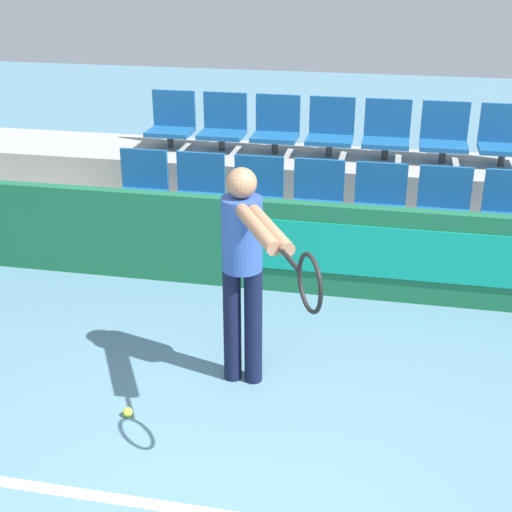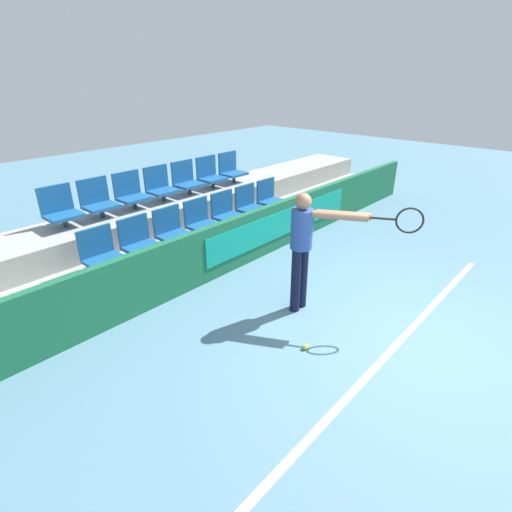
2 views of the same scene
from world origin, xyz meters
name	(u,v)px [view 1 (image 1 of 2)]	position (x,y,z in m)	size (l,w,h in m)	color
barrier_wall	(310,248)	(0.03, 3.05, 0.43)	(11.91, 0.14, 0.87)	#19603D
bleacher_tier_front	(314,246)	(0.00, 3.68, 0.20)	(11.51, 1.08, 0.40)	#9E9E99
bleacher_tier_middle	(327,192)	(0.00, 4.75, 0.40)	(11.51, 1.08, 0.80)	#9E9E99
stadium_chair_0	(142,184)	(-1.82, 3.81, 0.68)	(0.50, 0.42, 0.62)	#333333
stadium_chair_1	(199,188)	(-1.21, 3.81, 0.68)	(0.50, 0.42, 0.62)	#333333
stadium_chair_2	(257,192)	(-0.61, 3.81, 0.68)	(0.50, 0.42, 0.62)	#333333
stadium_chair_3	(317,196)	(0.00, 3.81, 0.68)	(0.50, 0.42, 0.62)	#333333
stadium_chair_4	(380,200)	(0.61, 3.81, 0.68)	(0.50, 0.42, 0.62)	#333333
stadium_chair_5	(444,204)	(1.21, 3.81, 0.68)	(0.50, 0.42, 0.62)	#333333
stadium_chair_6	(510,209)	(1.82, 3.81, 0.68)	(0.50, 0.42, 0.62)	#333333
stadium_chair_7	(172,122)	(-1.82, 4.89, 1.07)	(0.50, 0.42, 0.62)	#333333
stadium_chair_8	(223,125)	(-1.21, 4.89, 1.07)	(0.50, 0.42, 0.62)	#333333
stadium_chair_9	(276,127)	(-0.61, 4.89, 1.07)	(0.50, 0.42, 0.62)	#333333
stadium_chair_10	(331,130)	(0.00, 4.89, 1.07)	(0.50, 0.42, 0.62)	#333333
stadium_chair_11	(386,133)	(0.61, 4.89, 1.07)	(0.50, 0.42, 0.62)	#333333
stadium_chair_12	(444,135)	(1.21, 4.89, 1.07)	(0.50, 0.42, 0.62)	#333333
stadium_chair_13	(503,138)	(1.82, 4.89, 1.07)	(0.50, 0.42, 0.62)	#333333
tennis_player	(246,261)	(-0.21, 1.45, 1.00)	(0.83, 1.39, 1.63)	black
tennis_ball	(128,412)	(-0.93, 0.92, 0.03)	(0.07, 0.07, 0.07)	#CCDB33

